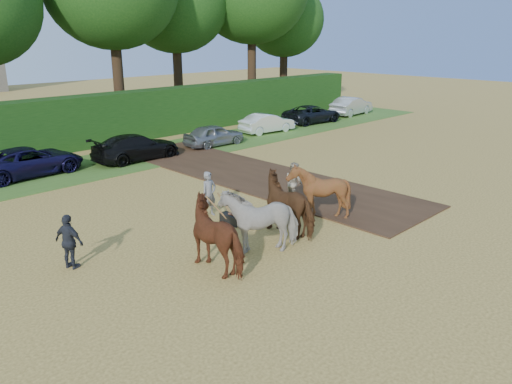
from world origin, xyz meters
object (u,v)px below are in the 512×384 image
Objects in this scene: spectator_far at (69,242)px; parked_cars at (179,138)px; spectator_near at (294,182)px; plough_team at (274,210)px.

spectator_far reaches higher than parked_cars.
spectator_near is 11.21m from parked_cars.
plough_team reaches higher than spectator_far.
parked_cars is at bearing -69.91° from spectator_far.
parked_cars is (2.52, 10.92, -0.14)m from spectator_near.
parked_cars is at bearing 65.83° from plough_team.
spectator_far is 0.04× the size of parked_cars.
plough_team is at bearing -136.79° from spectator_far.
spectator_far is 6.24m from plough_team.
spectator_near is 1.01× the size of spectator_far.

